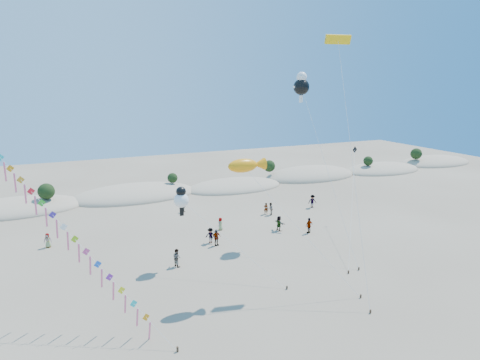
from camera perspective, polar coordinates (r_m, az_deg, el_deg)
The scene contains 8 objects.
dune_ridge at distance 63.50m, azimuth -13.77°, elevation -2.04°, with size 145.30×11.49×5.57m.
kite_train at distance 33.05m, azimuth -29.11°, elevation 0.33°, with size 16.75×18.96×19.50m.
fish_kite at distance 31.61m, azimuth 1.01°, elevation 2.07°, with size 9.21×6.10×10.99m.
cartoon_kite_low at distance 37.24m, azimuth -8.33°, elevation -2.64°, with size 7.27×9.08×7.56m.
cartoon_kite_high at distance 44.85m, azimuth 8.74°, elevation 13.19°, with size 2.00×12.21×17.97m.
parafoil_kite at distance 37.49m, azimuth 13.83°, elevation 18.28°, with size 3.98×9.97×20.85m.
dark_kite at distance 47.07m, azimuth 15.79°, elevation -0.34°, with size 11.05×13.11×9.18m.
beachgoers at distance 47.31m, azimuth 0.39°, elevation -6.05°, with size 34.27×16.64×1.82m.
Camera 1 is at (-8.94, -15.35, 16.65)m, focal length 30.00 mm.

